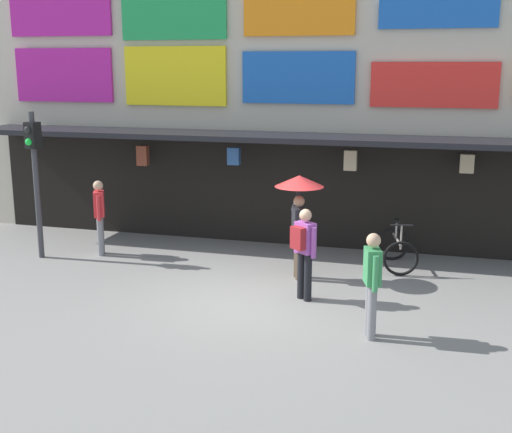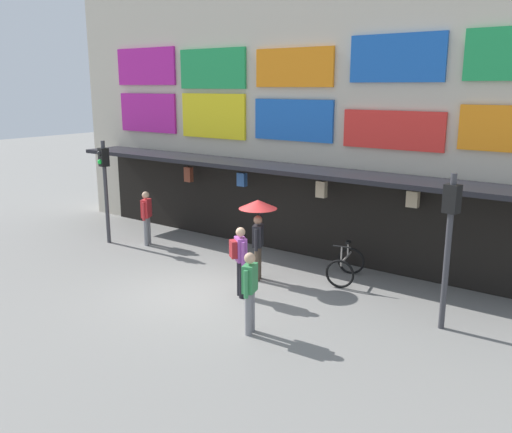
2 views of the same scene
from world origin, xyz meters
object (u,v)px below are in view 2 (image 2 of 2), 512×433
at_px(traffic_light_far, 450,227).
at_px(bicycle_parked, 346,266).
at_px(pedestrian_with_umbrella, 258,217).
at_px(pedestrian_in_white, 240,257).
at_px(pedestrian_in_yellow, 147,215).
at_px(traffic_light_near, 105,175).
at_px(pedestrian_in_green, 250,288).

relative_size(traffic_light_far, bicycle_parked, 2.48).
bearing_deg(pedestrian_with_umbrella, pedestrian_in_white, -73.61).
relative_size(traffic_light_far, pedestrian_with_umbrella, 1.54).
bearing_deg(pedestrian_in_yellow, bicycle_parked, 6.72).
height_order(traffic_light_far, pedestrian_in_white, traffic_light_far).
bearing_deg(traffic_light_near, pedestrian_in_yellow, 25.92).
xyz_separation_m(traffic_light_near, bicycle_parked, (7.62, 1.33, -1.75)).
bearing_deg(pedestrian_in_green, pedestrian_in_white, 134.08).
distance_m(traffic_light_far, pedestrian_in_white, 4.65).
height_order(pedestrian_in_white, pedestrian_in_green, same).
bearing_deg(traffic_light_near, pedestrian_with_umbrella, 0.86).
bearing_deg(pedestrian_with_umbrella, traffic_light_near, -179.14).
relative_size(pedestrian_in_yellow, pedestrian_in_green, 1.00).
bearing_deg(traffic_light_near, pedestrian_in_white, -10.19).
xyz_separation_m(traffic_light_near, pedestrian_in_white, (6.13, -1.10, -1.16)).
relative_size(pedestrian_in_white, pedestrian_in_green, 1.00).
height_order(pedestrian_in_yellow, pedestrian_in_white, same).
distance_m(traffic_light_far, pedestrian_with_umbrella, 4.74).
bearing_deg(traffic_light_near, pedestrian_in_green, -18.44).
bearing_deg(bicycle_parked, pedestrian_with_umbrella, -145.92).
height_order(pedestrian_with_umbrella, pedestrian_in_yellow, pedestrian_with_umbrella).
bearing_deg(pedestrian_in_yellow, pedestrian_in_white, -18.62).
relative_size(pedestrian_with_umbrella, pedestrian_in_green, 1.24).
bearing_deg(pedestrian_in_white, traffic_light_far, 14.42).
distance_m(traffic_light_near, pedestrian_in_yellow, 1.77).
distance_m(bicycle_parked, pedestrian_in_white, 2.91).
xyz_separation_m(pedestrian_with_umbrella, pedestrian_in_green, (1.70, -2.58, -0.69)).
bearing_deg(bicycle_parked, traffic_light_near, -170.11).
xyz_separation_m(pedestrian_in_yellow, pedestrian_in_green, (6.31, -3.06, 0.00)).
bearing_deg(pedestrian_in_yellow, pedestrian_in_green, -25.89).
bearing_deg(pedestrian_with_umbrella, pedestrian_in_green, -56.66).
relative_size(bicycle_parked, pedestrian_with_umbrella, 0.62).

